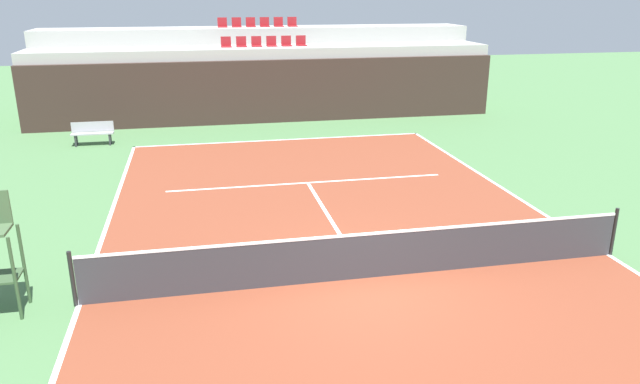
{
  "coord_description": "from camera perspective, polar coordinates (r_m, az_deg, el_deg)",
  "views": [
    {
      "loc": [
        -3.12,
        -10.47,
        5.47
      ],
      "look_at": [
        -0.54,
        2.0,
        1.2
      ],
      "focal_mm": 33.86,
      "sensor_mm": 36.0,
      "label": 1
    }
  ],
  "objects": [
    {
      "name": "back_wall",
      "position": [
        26.32,
        -4.81,
        9.43
      ],
      "size": [
        20.16,
        0.3,
        2.67
      ],
      "primitive_type": "cube",
      "color": "#33231E",
      "rests_on": "ground_plane"
    },
    {
      "name": "centre_service_line",
      "position": [
        15.05,
        1.08,
        -2.74
      ],
      "size": [
        0.1,
        6.4,
        0.0
      ],
      "primitive_type": "cube",
      "color": "white",
      "rests_on": "court_surface"
    },
    {
      "name": "sideline_left",
      "position": [
        12.03,
        -21.81,
        -9.88
      ],
      "size": [
        0.1,
        24.0,
        0.0
      ],
      "primitive_type": "cube",
      "color": "white",
      "rests_on": "court_surface"
    },
    {
      "name": "stands_tier_upper",
      "position": [
        29.93,
        -5.75,
        11.61
      ],
      "size": [
        20.16,
        2.4,
        3.82
      ],
      "primitive_type": "cube",
      "color": "#9E9E99",
      "rests_on": "ground_plane"
    },
    {
      "name": "sideline_right",
      "position": [
        14.59,
        25.57,
        -5.36
      ],
      "size": [
        0.1,
        24.0,
        0.0
      ],
      "primitive_type": "cube",
      "color": "white",
      "rests_on": "court_surface"
    },
    {
      "name": "service_line_far",
      "position": [
        18.0,
        -1.16,
        0.88
      ],
      "size": [
        8.26,
        0.1,
        0.0
      ],
      "primitive_type": "cube",
      "color": "white",
      "rests_on": "court_surface"
    },
    {
      "name": "stands_tier_lower",
      "position": [
        27.61,
        -5.18,
        10.31
      ],
      "size": [
        20.16,
        2.4,
        3.12
      ],
      "primitive_type": "cube",
      "color": "#9E9E99",
      "rests_on": "ground_plane"
    },
    {
      "name": "baseline_far",
      "position": [
        23.28,
        -3.69,
        4.94
      ],
      "size": [
        11.0,
        0.1,
        0.0
      ],
      "primitive_type": "cube",
      "color": "white",
      "rests_on": "court_surface"
    },
    {
      "name": "court_surface",
      "position": [
        12.21,
        4.42,
        -8.1
      ],
      "size": [
        11.0,
        24.0,
        0.01
      ],
      "primitive_type": "cube",
      "color": "brown",
      "rests_on": "ground_plane"
    },
    {
      "name": "tennis_net",
      "position": [
        12.0,
        4.48,
        -5.95
      ],
      "size": [
        11.08,
        0.08,
        1.07
      ],
      "color": "black",
      "rests_on": "court_surface"
    },
    {
      "name": "seating_row_upper",
      "position": [
        29.85,
        -5.9,
        15.51
      ],
      "size": [
        3.77,
        0.44,
        0.44
      ],
      "color": "maroon",
      "rests_on": "stands_tier_upper"
    },
    {
      "name": "player_bench",
      "position": [
        23.95,
        -20.7,
        5.37
      ],
      "size": [
        1.5,
        0.4,
        0.85
      ],
      "color": "#99999E",
      "rests_on": "ground_plane"
    },
    {
      "name": "ground_plane",
      "position": [
        12.22,
        4.42,
        -8.12
      ],
      "size": [
        80.0,
        80.0,
        0.0
      ],
      "primitive_type": "plane",
      "color": "#477042"
    },
    {
      "name": "seating_row_lower",
      "position": [
        27.52,
        -5.3,
        13.81
      ],
      "size": [
        3.77,
        0.44,
        0.44
      ],
      "color": "maroon",
      "rests_on": "stands_tier_lower"
    }
  ]
}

